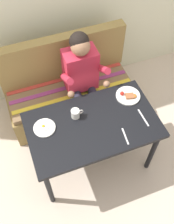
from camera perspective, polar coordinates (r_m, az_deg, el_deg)
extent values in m
plane|color=beige|center=(3.07, 0.99, -9.98)|extent=(8.00, 8.00, 0.00)
cube|color=black|center=(2.45, 1.22, -2.81)|extent=(1.20, 0.70, 0.04)
cylinder|color=black|center=(2.60, -8.10, -15.76)|extent=(0.05, 0.05, 0.69)
cylinder|color=black|center=(2.81, 13.74, -8.21)|extent=(0.05, 0.05, 0.69)
cylinder|color=black|center=(2.86, -11.23, -5.30)|extent=(0.05, 0.05, 0.69)
cylinder|color=black|center=(3.05, 8.63, 0.79)|extent=(0.05, 0.05, 0.69)
cube|color=olive|center=(3.26, -3.49, 2.33)|extent=(1.44, 0.56, 0.40)
cube|color=olive|center=(3.09, -3.70, 4.95)|extent=(1.40, 0.52, 0.06)
cube|color=olive|center=(3.02, -5.34, 11.63)|extent=(1.44, 0.12, 0.54)
cube|color=yellow|center=(2.97, -2.89, 3.46)|extent=(1.38, 0.05, 0.01)
cube|color=#93387A|center=(3.06, -3.74, 5.36)|extent=(1.38, 0.05, 0.01)
cube|color=#C63D33|center=(3.15, -4.54, 7.16)|extent=(1.38, 0.05, 0.01)
cube|color=#BD283E|center=(2.83, -1.43, 9.06)|extent=(0.34, 0.22, 0.48)
sphere|color=#9E7051|center=(2.59, -1.43, 13.82)|extent=(0.19, 0.19, 0.19)
sphere|color=black|center=(2.59, -1.67, 14.73)|extent=(0.19, 0.19, 0.19)
cylinder|color=#BD283E|center=(2.65, -4.35, 7.05)|extent=(0.07, 0.29, 0.23)
cylinder|color=#BD283E|center=(2.73, 3.34, 9.10)|extent=(0.07, 0.29, 0.23)
sphere|color=#9E7051|center=(2.65, -3.41, 3.80)|extent=(0.07, 0.07, 0.07)
sphere|color=#9E7051|center=(2.73, 4.20, 5.94)|extent=(0.07, 0.07, 0.07)
cylinder|color=#232333|center=(2.88, -1.79, 3.02)|extent=(0.09, 0.34, 0.09)
cylinder|color=#232333|center=(3.00, -0.59, -2.47)|extent=(0.08, 0.08, 0.52)
cube|color=black|center=(3.17, -0.18, -5.64)|extent=(0.09, 0.20, 0.05)
cylinder|color=#232333|center=(2.92, 1.36, 3.93)|extent=(0.09, 0.34, 0.09)
cylinder|color=#232333|center=(3.03, 2.43, -1.53)|extent=(0.08, 0.08, 0.52)
cube|color=black|center=(3.20, 2.68, -4.71)|extent=(0.09, 0.20, 0.05)
cylinder|color=white|center=(2.65, 8.71, 3.44)|extent=(0.24, 0.24, 0.02)
cube|color=#965735|center=(2.63, 9.07, 3.38)|extent=(0.09, 0.09, 0.02)
sphere|color=red|center=(2.63, 7.46, 3.97)|extent=(0.04, 0.04, 0.04)
ellipsoid|color=#CC6623|center=(2.63, 9.91, 3.36)|extent=(0.06, 0.05, 0.02)
cylinder|color=white|center=(2.43, -9.04, -3.35)|extent=(0.20, 0.20, 0.01)
ellipsoid|color=white|center=(2.42, -9.08, -3.20)|extent=(0.09, 0.08, 0.01)
sphere|color=yellow|center=(2.42, -9.30, -2.96)|extent=(0.03, 0.03, 0.03)
cylinder|color=white|center=(2.45, -2.50, -0.35)|extent=(0.08, 0.08, 0.09)
cylinder|color=brown|center=(2.42, -2.53, 0.18)|extent=(0.07, 0.07, 0.01)
torus|color=white|center=(2.45, -1.36, 0.06)|extent=(0.05, 0.01, 0.05)
cube|color=silver|center=(2.39, 8.15, -5.12)|extent=(0.03, 0.17, 0.00)
cube|color=silver|center=(2.52, 11.90, -1.18)|extent=(0.02, 0.20, 0.00)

